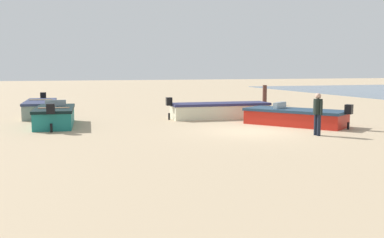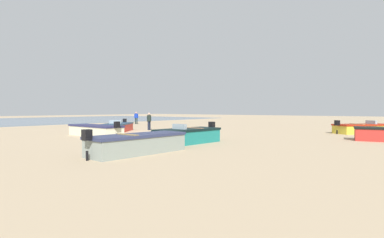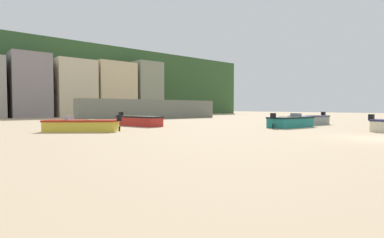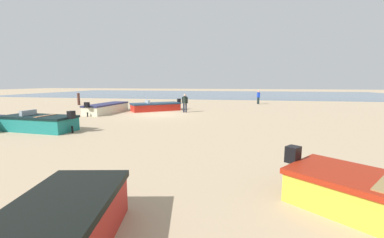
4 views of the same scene
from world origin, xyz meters
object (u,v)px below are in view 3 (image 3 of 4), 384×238
Objects in this scene: boat_teal_1 at (290,122)px; boat_grey_4 at (310,120)px; boat_red_2 at (139,121)px; boat_yellow_5 at (82,125)px.

boat_grey_4 is (4.33, 0.71, -0.00)m from boat_teal_1.
boat_red_2 is (-8.21, 9.28, -0.00)m from boat_teal_1.
boat_yellow_5 is at bearing -111.41° from boat_teal_1.
boat_yellow_5 is (-13.89, 6.70, -0.04)m from boat_teal_1.
boat_teal_1 is 4.39m from boat_grey_4.
boat_red_2 is at bearing -27.52° from boat_yellow_5.
boat_teal_1 is at bearing 120.24° from boat_red_2.
boat_yellow_5 is (-18.22, 5.98, -0.04)m from boat_grey_4.
boat_teal_1 is 0.89× the size of boat_red_2.
boat_teal_1 is 0.93× the size of boat_yellow_5.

